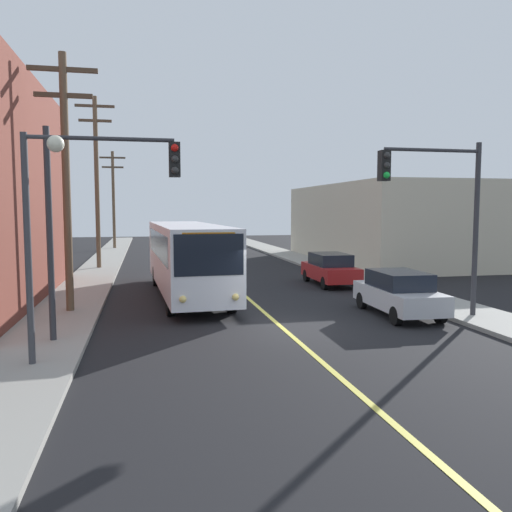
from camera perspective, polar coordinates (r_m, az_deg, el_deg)
The scene contains 14 objects.
ground_plane at distance 17.04m, azimuth 3.04°, elevation -7.99°, with size 120.00×120.00×0.00m, color black.
sidewalk_left at distance 26.46m, azimuth -18.26°, elevation -3.37°, with size 2.50×90.00×0.15m, color gray.
sidewalk_right at distance 28.73m, azimuth 11.88°, elevation -2.57°, with size 2.50×90.00×0.15m, color gray.
lane_stripe_center at distance 31.56m, azimuth -4.04°, elevation -1.92°, with size 0.16×60.00×0.01m, color #D8CC4C.
building_right_warehouse at distance 40.67m, azimuth 15.59°, elevation 3.46°, with size 12.00×18.34×5.65m.
city_bus at distance 23.35m, azimuth -7.58°, elevation 0.05°, with size 3.11×12.24×3.20m.
parked_car_silver at distance 19.70m, azimuth 15.32°, elevation -3.88°, with size 1.92×4.45×1.62m.
parked_car_red at distance 26.93m, azimuth 8.11°, elevation -1.37°, with size 1.85×4.42×1.62m.
utility_pole_near at distance 20.22m, azimuth -20.05°, elevation 8.79°, with size 2.40×0.28×9.26m.
utility_pole_mid at distance 34.81m, azimuth -17.02°, elevation 8.48°, with size 2.40×0.28×10.75m.
utility_pole_far at distance 52.18m, azimuth -15.32°, elevation 6.46°, with size 2.40×0.28×9.23m.
traffic_signal_left_corner at distance 15.54m, azimuth -16.13°, elevation 6.55°, with size 3.75×0.48×6.00m.
traffic_signal_right_corner at distance 18.86m, azimuth 19.18°, elevation 6.18°, with size 3.75×0.48×6.00m.
street_lamp_left at distance 13.40m, azimuth -22.85°, elevation 4.21°, with size 0.98×0.40×5.50m.
Camera 1 is at (-4.32, -16.02, 3.86)m, focal length 36.61 mm.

